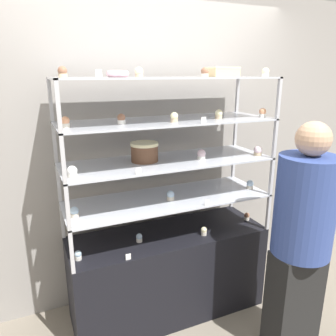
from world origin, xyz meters
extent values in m
plane|color=gray|center=(0.00, 0.00, 0.00)|extent=(20.00, 20.00, 0.00)
cube|color=gray|center=(0.00, 0.41, 1.30)|extent=(8.00, 0.05, 2.60)
cube|color=black|center=(0.00, 0.00, 0.36)|extent=(1.56, 0.54, 0.71)
cube|color=#B7B7BC|center=(-0.77, 0.26, 0.86)|extent=(0.02, 0.02, 0.30)
cube|color=#B7B7BC|center=(0.77, 0.26, 0.86)|extent=(0.02, 0.02, 0.30)
cube|color=#B7B7BC|center=(-0.77, -0.26, 0.86)|extent=(0.02, 0.02, 0.30)
cube|color=#B7B7BC|center=(0.77, -0.26, 0.86)|extent=(0.02, 0.02, 0.30)
cube|color=#B7BCC6|center=(0.00, 0.00, 1.01)|extent=(1.56, 0.54, 0.01)
cube|color=#B7B7BC|center=(-0.77, 0.26, 1.16)|extent=(0.02, 0.02, 0.30)
cube|color=#B7B7BC|center=(0.77, 0.26, 1.16)|extent=(0.02, 0.02, 0.30)
cube|color=#B7B7BC|center=(-0.77, -0.26, 1.16)|extent=(0.02, 0.02, 0.30)
cube|color=#B7B7BC|center=(0.77, -0.26, 1.16)|extent=(0.02, 0.02, 0.30)
cube|color=#B7BCC6|center=(0.00, 0.00, 1.31)|extent=(1.56, 0.54, 0.01)
cube|color=#B7B7BC|center=(-0.77, 0.26, 1.46)|extent=(0.02, 0.02, 0.30)
cube|color=#B7B7BC|center=(0.77, 0.26, 1.46)|extent=(0.02, 0.02, 0.30)
cube|color=#B7B7BC|center=(-0.77, -0.26, 1.46)|extent=(0.02, 0.02, 0.30)
cube|color=#B7B7BC|center=(0.77, -0.26, 1.46)|extent=(0.02, 0.02, 0.30)
cube|color=#B7BCC6|center=(0.00, 0.00, 1.60)|extent=(1.56, 0.54, 0.01)
cube|color=#B7B7BC|center=(-0.77, 0.26, 1.76)|extent=(0.02, 0.02, 0.30)
cube|color=#B7B7BC|center=(0.77, 0.26, 1.76)|extent=(0.02, 0.02, 0.30)
cube|color=#B7B7BC|center=(-0.77, -0.26, 1.76)|extent=(0.02, 0.02, 0.30)
cube|color=#B7B7BC|center=(0.77, -0.26, 1.76)|extent=(0.02, 0.02, 0.30)
cube|color=#B7BCC6|center=(0.00, 0.00, 1.90)|extent=(1.56, 0.54, 0.01)
cylinder|color=brown|center=(-0.17, 0.04, 1.37)|extent=(0.20, 0.20, 0.12)
cylinder|color=#F4EAB2|center=(-0.17, 0.04, 1.44)|extent=(0.21, 0.21, 0.02)
cube|color=#DBBC84|center=(0.44, 0.01, 1.94)|extent=(0.21, 0.16, 0.06)
cube|color=#F4EAB2|center=(0.44, 0.01, 1.97)|extent=(0.21, 0.17, 0.01)
cylinder|color=white|center=(-0.71, -0.11, 0.73)|extent=(0.04, 0.04, 0.03)
sphere|color=silver|center=(-0.71, -0.11, 0.76)|extent=(0.05, 0.05, 0.05)
cylinder|color=white|center=(-0.25, -0.04, 0.73)|extent=(0.04, 0.04, 0.03)
sphere|color=silver|center=(-0.25, -0.04, 0.76)|extent=(0.05, 0.05, 0.05)
cylinder|color=beige|center=(0.25, -0.14, 0.73)|extent=(0.04, 0.04, 0.03)
sphere|color=#F4EAB2|center=(0.25, -0.14, 0.76)|extent=(0.05, 0.05, 0.05)
cylinder|color=beige|center=(0.72, -0.05, 0.73)|extent=(0.04, 0.04, 0.03)
sphere|color=#8C5B42|center=(0.72, -0.05, 0.76)|extent=(0.05, 0.05, 0.05)
cube|color=white|center=(-0.40, -0.25, 0.74)|extent=(0.04, 0.00, 0.04)
cylinder|color=beige|center=(-0.71, -0.07, 1.03)|extent=(0.05, 0.05, 0.03)
sphere|color=silver|center=(-0.71, -0.07, 1.06)|extent=(0.06, 0.06, 0.06)
cylinder|color=beige|center=(0.00, -0.05, 1.03)|extent=(0.05, 0.05, 0.03)
sphere|color=silver|center=(0.00, -0.05, 1.06)|extent=(0.06, 0.06, 0.06)
cylinder|color=beige|center=(0.71, -0.08, 1.03)|extent=(0.05, 0.05, 0.03)
sphere|color=silver|center=(0.71, -0.08, 1.06)|extent=(0.06, 0.06, 0.06)
cube|color=white|center=(0.20, -0.25, 1.04)|extent=(0.04, 0.00, 0.04)
cylinder|color=white|center=(-0.71, -0.14, 1.32)|extent=(0.06, 0.06, 0.02)
sphere|color=white|center=(-0.71, -0.14, 1.35)|extent=(0.06, 0.06, 0.06)
cylinder|color=white|center=(0.25, -0.07, 1.32)|extent=(0.06, 0.06, 0.02)
sphere|color=silver|center=(0.25, -0.07, 1.35)|extent=(0.06, 0.06, 0.06)
cylinder|color=#CCB28C|center=(0.71, -0.14, 1.32)|extent=(0.06, 0.06, 0.02)
sphere|color=silver|center=(0.71, -0.14, 1.35)|extent=(0.06, 0.06, 0.06)
cube|color=white|center=(-0.31, -0.25, 1.33)|extent=(0.04, 0.00, 0.04)
cylinder|color=beige|center=(-0.72, -0.06, 1.62)|extent=(0.05, 0.05, 0.03)
sphere|color=#E5996B|center=(-0.72, -0.06, 1.65)|extent=(0.05, 0.05, 0.05)
cylinder|color=white|center=(-0.36, -0.06, 1.62)|extent=(0.05, 0.05, 0.03)
sphere|color=#8C5B42|center=(-0.36, -0.06, 1.65)|extent=(0.05, 0.05, 0.05)
cylinder|color=#CCB28C|center=(-0.01, -0.12, 1.62)|extent=(0.05, 0.05, 0.03)
sphere|color=#F4EAB2|center=(-0.01, -0.12, 1.65)|extent=(0.05, 0.05, 0.05)
cylinder|color=#CCB28C|center=(0.37, -0.09, 1.62)|extent=(0.05, 0.05, 0.03)
sphere|color=#F4EAB2|center=(0.37, -0.09, 1.65)|extent=(0.05, 0.05, 0.05)
cylinder|color=white|center=(0.72, -0.15, 1.62)|extent=(0.05, 0.05, 0.03)
sphere|color=#E5996B|center=(0.72, -0.15, 1.65)|extent=(0.05, 0.05, 0.05)
cube|color=white|center=(0.15, -0.25, 1.63)|extent=(0.04, 0.00, 0.04)
cylinder|color=#CCB28C|center=(-0.71, -0.13, 1.92)|extent=(0.05, 0.05, 0.02)
sphere|color=#8C5B42|center=(-0.71, -0.13, 1.95)|extent=(0.05, 0.05, 0.05)
cylinder|color=#CCB28C|center=(-0.23, -0.06, 1.92)|extent=(0.05, 0.05, 0.02)
sphere|color=#F4EAB2|center=(-0.23, -0.06, 1.95)|extent=(0.05, 0.05, 0.05)
cylinder|color=beige|center=(0.23, -0.10, 1.92)|extent=(0.05, 0.05, 0.02)
sphere|color=#8C5B42|center=(0.23, -0.10, 1.95)|extent=(0.05, 0.05, 0.05)
cylinder|color=white|center=(0.72, -0.14, 1.92)|extent=(0.05, 0.05, 0.02)
sphere|color=#F4EAB2|center=(0.72, -0.14, 1.95)|extent=(0.05, 0.05, 0.05)
cube|color=white|center=(-0.53, -0.25, 1.93)|extent=(0.04, 0.00, 0.04)
torus|color=#EFB2BC|center=(-0.35, 0.04, 1.93)|extent=(0.15, 0.15, 0.04)
cube|color=black|center=(0.66, -0.71, 0.38)|extent=(0.37, 0.20, 0.77)
cylinder|color=#33478C|center=(0.66, -0.71, 1.10)|extent=(0.39, 0.39, 0.67)
sphere|color=tan|center=(0.66, -0.71, 1.55)|extent=(0.22, 0.22, 0.22)
camera|label=1|loc=(-0.94, -2.15, 1.93)|focal=35.00mm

